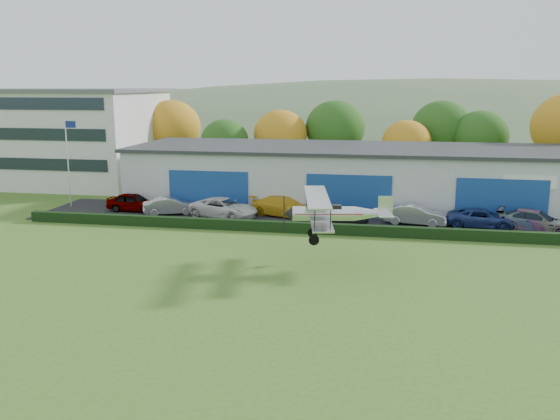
% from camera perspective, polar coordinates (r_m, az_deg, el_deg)
% --- Properties ---
extents(ground, '(300.00, 300.00, 0.00)m').
position_cam_1_polar(ground, '(29.22, -6.48, -9.73)').
color(ground, '#40641F').
rests_on(ground, ground).
extents(apron, '(48.00, 9.00, 0.05)m').
position_cam_1_polar(apron, '(48.42, 4.15, -0.87)').
color(apron, black).
rests_on(apron, ground).
extents(hedge, '(46.00, 0.60, 0.80)m').
position_cam_1_polar(hedge, '(43.69, 3.46, -1.77)').
color(hedge, black).
rests_on(hedge, ground).
extents(hangar, '(40.60, 12.60, 5.30)m').
position_cam_1_polar(hangar, '(54.61, 7.10, 3.34)').
color(hangar, '#B2B7BC').
rests_on(hangar, ground).
extents(office_block, '(20.60, 15.60, 10.40)m').
position_cam_1_polar(office_block, '(71.03, -20.27, 6.76)').
color(office_block, silver).
rests_on(office_block, ground).
extents(flagpole, '(1.05, 0.10, 8.00)m').
position_cam_1_polar(flagpole, '(55.82, -19.78, 5.12)').
color(flagpole, silver).
rests_on(flagpole, ground).
extents(tree_belt, '(75.70, 13.22, 10.12)m').
position_cam_1_polar(tree_belt, '(67.15, 4.27, 7.54)').
color(tree_belt, '#3D2614').
rests_on(tree_belt, ground).
extents(distant_hills, '(430.00, 196.00, 56.00)m').
position_cam_1_polar(distant_hills, '(168.10, 6.10, 3.77)').
color(distant_hills, '#4C6642').
rests_on(distant_hills, ground).
extents(car_0, '(4.72, 2.11, 1.58)m').
position_cam_1_polar(car_0, '(52.63, -13.98, 0.75)').
color(car_0, gray).
rests_on(car_0, apron).
extents(car_1, '(4.74, 3.31, 1.48)m').
position_cam_1_polar(car_1, '(50.62, -10.60, 0.41)').
color(car_1, silver).
rests_on(car_1, apron).
extents(car_2, '(6.37, 4.44, 1.62)m').
position_cam_1_polar(car_2, '(48.78, -5.45, 0.20)').
color(car_2, silver).
rests_on(car_2, apron).
extents(car_3, '(6.03, 3.98, 1.62)m').
position_cam_1_polar(car_3, '(49.13, 0.36, 0.35)').
color(car_3, gold).
rests_on(car_3, apron).
extents(car_4, '(4.30, 3.13, 1.36)m').
position_cam_1_polar(car_4, '(47.04, 6.20, -0.41)').
color(car_4, black).
rests_on(car_4, apron).
extents(car_5, '(5.08, 2.51, 1.60)m').
position_cam_1_polar(car_5, '(47.32, 13.00, -0.43)').
color(car_5, silver).
rests_on(car_5, apron).
extents(car_6, '(5.35, 2.82, 1.43)m').
position_cam_1_polar(car_6, '(47.82, 18.95, -0.75)').
color(car_6, navy).
rests_on(car_6, apron).
extents(car_7, '(5.81, 3.74, 1.57)m').
position_cam_1_polar(car_7, '(47.99, 23.49, -0.98)').
color(car_7, gray).
rests_on(car_7, apron).
extents(biplane, '(6.62, 7.56, 2.81)m').
position_cam_1_polar(biplane, '(35.60, 5.13, -0.20)').
color(biplane, silver).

